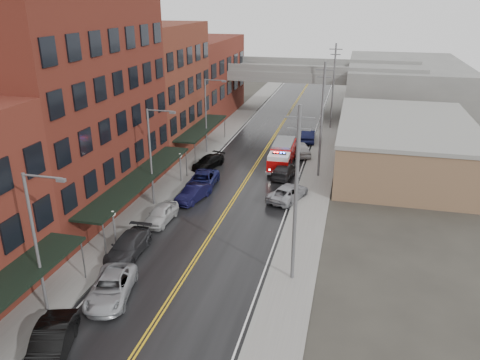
# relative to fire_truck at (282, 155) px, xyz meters

# --- Properties ---
(road) EXTENTS (11.00, 160.00, 0.02)m
(road) POSITION_rel_fire_truck_xyz_m (-2.95, -7.11, -1.44)
(road) COLOR black
(road) RESTS_ON ground
(sidewalk_left) EXTENTS (3.00, 160.00, 0.15)m
(sidewalk_left) POSITION_rel_fire_truck_xyz_m (-10.25, -7.11, -1.37)
(sidewalk_left) COLOR slate
(sidewalk_left) RESTS_ON ground
(sidewalk_right) EXTENTS (3.00, 160.00, 0.15)m
(sidewalk_right) POSITION_rel_fire_truck_xyz_m (4.35, -7.11, -1.37)
(sidewalk_right) COLOR slate
(sidewalk_right) RESTS_ON ground
(curb_left) EXTENTS (0.30, 160.00, 0.15)m
(curb_left) POSITION_rel_fire_truck_xyz_m (-8.60, -7.11, -1.37)
(curb_left) COLOR gray
(curb_left) RESTS_ON ground
(curb_right) EXTENTS (0.30, 160.00, 0.15)m
(curb_right) POSITION_rel_fire_truck_xyz_m (2.70, -7.11, -1.37)
(curb_right) COLOR gray
(curb_right) RESTS_ON ground
(brick_building_b) EXTENTS (9.00, 20.00, 18.00)m
(brick_building_b) POSITION_rel_fire_truck_xyz_m (-16.25, -14.11, 7.55)
(brick_building_b) COLOR maroon
(brick_building_b) RESTS_ON ground
(brick_building_c) EXTENTS (9.00, 15.00, 15.00)m
(brick_building_c) POSITION_rel_fire_truck_xyz_m (-16.25, 3.39, 6.05)
(brick_building_c) COLOR brown
(brick_building_c) RESTS_ON ground
(brick_building_far) EXTENTS (9.00, 20.00, 12.00)m
(brick_building_far) POSITION_rel_fire_truck_xyz_m (-16.25, 20.89, 4.55)
(brick_building_far) COLOR maroon
(brick_building_far) RESTS_ON ground
(tan_building) EXTENTS (14.00, 22.00, 5.00)m
(tan_building) POSITION_rel_fire_truck_xyz_m (13.05, 2.89, 1.05)
(tan_building) COLOR brown
(tan_building) RESTS_ON ground
(right_far_block) EXTENTS (18.00, 30.00, 8.00)m
(right_far_block) POSITION_rel_fire_truck_xyz_m (15.05, 32.89, 2.55)
(right_far_block) COLOR slate
(right_far_block) RESTS_ON ground
(awning_1) EXTENTS (2.60, 18.00, 3.09)m
(awning_1) POSITION_rel_fire_truck_xyz_m (-10.44, -14.11, 1.54)
(awning_1) COLOR black
(awning_1) RESTS_ON ground
(awning_2) EXTENTS (2.60, 13.00, 3.09)m
(awning_2) POSITION_rel_fire_truck_xyz_m (-10.44, 3.39, 1.54)
(awning_2) COLOR black
(awning_2) RESTS_ON ground
(globe_lamp_1) EXTENTS (0.44, 0.44, 3.12)m
(globe_lamp_1) POSITION_rel_fire_truck_xyz_m (-9.35, -21.11, 0.86)
(globe_lamp_1) COLOR #59595B
(globe_lamp_1) RESTS_ON ground
(globe_lamp_2) EXTENTS (0.44, 0.44, 3.12)m
(globe_lamp_2) POSITION_rel_fire_truck_xyz_m (-9.35, -7.11, 0.86)
(globe_lamp_2) COLOR #59595B
(globe_lamp_2) RESTS_ON ground
(street_lamp_0) EXTENTS (2.64, 0.22, 9.00)m
(street_lamp_0) POSITION_rel_fire_truck_xyz_m (-9.50, -29.11, 3.74)
(street_lamp_0) COLOR #59595B
(street_lamp_0) RESTS_ON ground
(street_lamp_1) EXTENTS (2.64, 0.22, 9.00)m
(street_lamp_1) POSITION_rel_fire_truck_xyz_m (-9.50, -13.11, 3.74)
(street_lamp_1) COLOR #59595B
(street_lamp_1) RESTS_ON ground
(street_lamp_2) EXTENTS (2.64, 0.22, 9.00)m
(street_lamp_2) POSITION_rel_fire_truck_xyz_m (-9.50, 2.89, 3.74)
(street_lamp_2) COLOR #59595B
(street_lamp_2) RESTS_ON ground
(utility_pole_0) EXTENTS (1.80, 0.24, 12.00)m
(utility_pole_0) POSITION_rel_fire_truck_xyz_m (4.25, -22.11, 4.86)
(utility_pole_0) COLOR #59595B
(utility_pole_0) RESTS_ON ground
(utility_pole_1) EXTENTS (1.80, 0.24, 12.00)m
(utility_pole_1) POSITION_rel_fire_truck_xyz_m (4.25, -2.11, 4.86)
(utility_pole_1) COLOR #59595B
(utility_pole_1) RESTS_ON ground
(utility_pole_2) EXTENTS (1.80, 0.24, 12.00)m
(utility_pole_2) POSITION_rel_fire_truck_xyz_m (4.25, 17.89, 4.86)
(utility_pole_2) COLOR #59595B
(utility_pole_2) RESTS_ON ground
(overpass) EXTENTS (40.00, 10.00, 7.50)m
(overpass) POSITION_rel_fire_truck_xyz_m (-2.95, 24.89, 4.54)
(overpass) COLOR slate
(overpass) RESTS_ON ground
(fire_truck) EXTENTS (3.05, 7.36, 2.67)m
(fire_truck) POSITION_rel_fire_truck_xyz_m (0.00, 0.00, 0.00)
(fire_truck) COLOR #A30707
(fire_truck) RESTS_ON ground
(parked_car_left_1) EXTENTS (3.27, 5.34, 1.66)m
(parked_car_left_1) POSITION_rel_fire_truck_xyz_m (-7.11, -32.41, -0.62)
(parked_car_left_1) COLOR black
(parked_car_left_1) RESTS_ON ground
(parked_car_left_2) EXTENTS (3.55, 5.69, 1.47)m
(parked_car_left_2) POSITION_rel_fire_truck_xyz_m (-6.62, -26.91, -0.71)
(parked_car_left_2) COLOR #9B9EA2
(parked_car_left_2) RESTS_ON ground
(parked_car_left_3) EXTENTS (2.29, 5.26, 1.51)m
(parked_car_left_3) POSITION_rel_fire_truck_xyz_m (-7.95, -21.80, -0.69)
(parked_car_left_3) COLOR #262629
(parked_car_left_3) RESTS_ON ground
(parked_car_left_4) EXTENTS (1.92, 4.41, 1.48)m
(parked_car_left_4) POSITION_rel_fire_truck_xyz_m (-7.76, -16.08, -0.71)
(parked_car_left_4) COLOR #B7B7B7
(parked_car_left_4) RESTS_ON ground
(parked_car_left_5) EXTENTS (2.52, 4.65, 1.45)m
(parked_car_left_5) POSITION_rel_fire_truck_xyz_m (-6.55, -11.22, -0.72)
(parked_car_left_5) COLOR black
(parked_car_left_5) RESTS_ON ground
(parked_car_left_6) EXTENTS (2.89, 5.65, 1.53)m
(parked_car_left_6) POSITION_rel_fire_truck_xyz_m (-6.75, -7.91, -0.68)
(parked_car_left_6) COLOR #14184C
(parked_car_left_6) RESTS_ON ground
(parked_car_left_7) EXTENTS (3.20, 4.98, 1.34)m
(parked_car_left_7) POSITION_rel_fire_truck_xyz_m (-7.95, -2.25, -0.78)
(parked_car_left_7) COLOR black
(parked_car_left_7) RESTS_ON ground
(parked_car_right_0) EXTENTS (3.94, 5.64, 1.43)m
(parked_car_right_0) POSITION_rel_fire_truck_xyz_m (2.02, -8.91, -0.73)
(parked_car_right_0) COLOR #93949A
(parked_car_right_0) RESTS_ON ground
(parked_car_right_1) EXTENTS (2.70, 5.36, 1.49)m
(parked_car_right_1) POSITION_rel_fire_truck_xyz_m (0.79, -2.91, -0.70)
(parked_car_right_1) COLOR #262528
(parked_car_right_1) RESTS_ON ground
(parked_car_right_2) EXTENTS (3.53, 5.30, 1.68)m
(parked_car_right_2) POSITION_rel_fire_truck_xyz_m (1.42, 4.69, -0.61)
(parked_car_right_2) COLOR #BABABA
(parked_car_right_2) RESTS_ON ground
(parked_car_right_3) EXTENTS (2.10, 5.03, 1.62)m
(parked_car_right_3) POSITION_rel_fire_truck_xyz_m (1.78, 10.69, -0.64)
(parked_car_right_3) COLOR #0E1234
(parked_car_right_3) RESTS_ON ground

